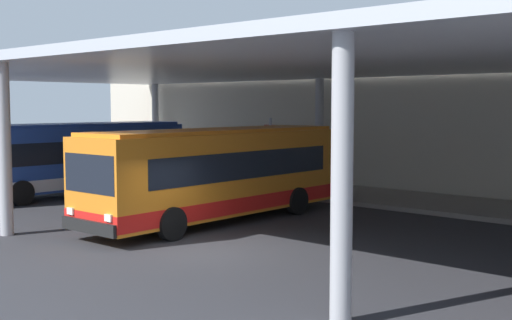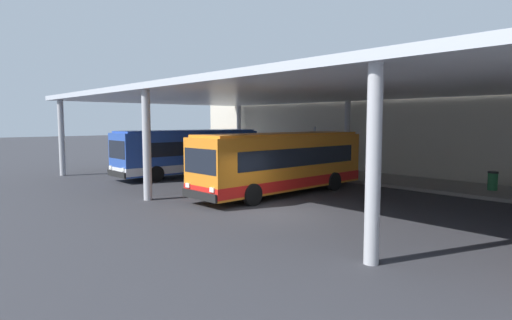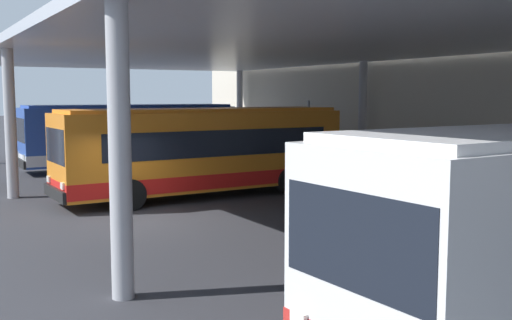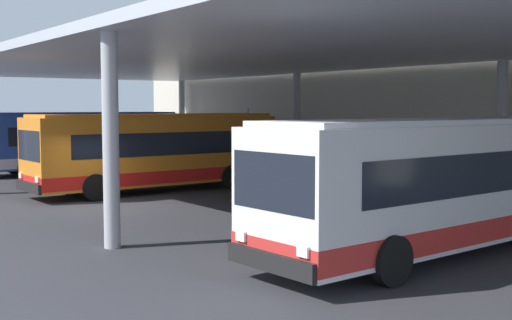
{
  "view_description": "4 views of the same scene",
  "coord_description": "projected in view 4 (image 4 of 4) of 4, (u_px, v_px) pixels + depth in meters",
  "views": [
    {
      "loc": [
        12.85,
        -12.24,
        3.97
      ],
      "look_at": [
        -1.55,
        3.79,
        2.18
      ],
      "focal_mm": 46.31,
      "sensor_mm": 36.0,
      "label": 1
    },
    {
      "loc": [
        12.21,
        -12.09,
        3.78
      ],
      "look_at": [
        -3.61,
        2.22,
        1.82
      ],
      "focal_mm": 29.6,
      "sensor_mm": 36.0,
      "label": 2
    },
    {
      "loc": [
        16.44,
        -5.76,
        3.62
      ],
      "look_at": [
        -1.47,
        4.75,
        1.39
      ],
      "focal_mm": 42.29,
      "sensor_mm": 36.0,
      "label": 3
    },
    {
      "loc": [
        21.21,
        -9.07,
        3.45
      ],
      "look_at": [
        2.15,
        4.77,
        1.56
      ],
      "focal_mm": 46.49,
      "sensor_mm": 36.0,
      "label": 4
    }
  ],
  "objects": [
    {
      "name": "trash_bin",
      "position": [
        432.0,
        177.0,
        26.06
      ],
      "size": [
        0.52,
        0.52,
        0.98
      ],
      "color": "#236638",
      "rests_on": "platform_kerb"
    },
    {
      "name": "bench_waiting",
      "position": [
        512.0,
        186.0,
        23.27
      ],
      "size": [
        1.8,
        0.45,
        0.92
      ],
      "color": "#383D47",
      "rests_on": "platform_kerb"
    },
    {
      "name": "platform_kerb",
      "position": [
        354.0,
        182.0,
        29.57
      ],
      "size": [
        42.0,
        4.5,
        0.18
      ],
      "primitive_type": "cube",
      "color": "gray",
      "rests_on": "ground"
    },
    {
      "name": "bus_second_bay",
      "position": [
        157.0,
        151.0,
        27.08
      ],
      "size": [
        2.88,
        10.58,
        3.17
      ],
      "color": "orange",
      "rests_on": "ground"
    },
    {
      "name": "banner_sign",
      "position": [
        248.0,
        135.0,
        34.65
      ],
      "size": [
        0.7,
        0.12,
        3.2
      ],
      "color": "#B2B2B7",
      "rests_on": "platform_kerb"
    },
    {
      "name": "canopy_shelter",
      "position": [
        238.0,
        58.0,
        25.49
      ],
      "size": [
        40.0,
        17.0,
        5.55
      ],
      "color": "silver",
      "rests_on": "ground"
    },
    {
      "name": "bus_middle_bay",
      "position": [
        440.0,
        183.0,
        15.59
      ],
      "size": [
        3.08,
        10.64,
        3.17
      ],
      "color": "white",
      "rests_on": "ground"
    },
    {
      "name": "station_building_facade",
      "position": [
        405.0,
        100.0,
        31.18
      ],
      "size": [
        48.0,
        1.6,
        7.55
      ],
      "primitive_type": "cube",
      "color": "beige",
      "rests_on": "ground"
    },
    {
      "name": "bus_nearest_bay",
      "position": [
        82.0,
        141.0,
        35.07
      ],
      "size": [
        2.78,
        10.55,
        3.17
      ],
      "color": "#284CA8",
      "rests_on": "ground"
    },
    {
      "name": "ground_plane",
      "position": [
        107.0,
        208.0,
        22.69
      ],
      "size": [
        200.0,
        200.0,
        0.0
      ],
      "primitive_type": "plane",
      "color": "#333338"
    }
  ]
}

